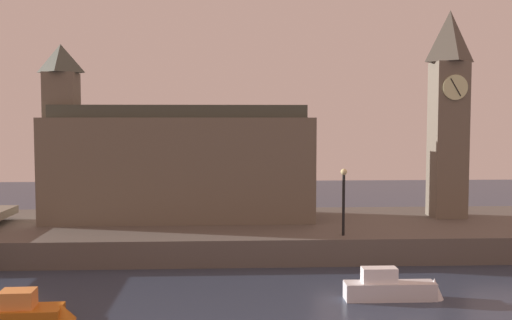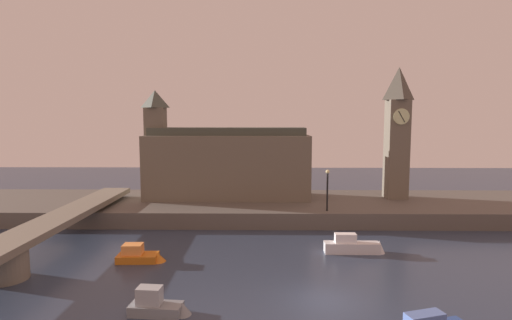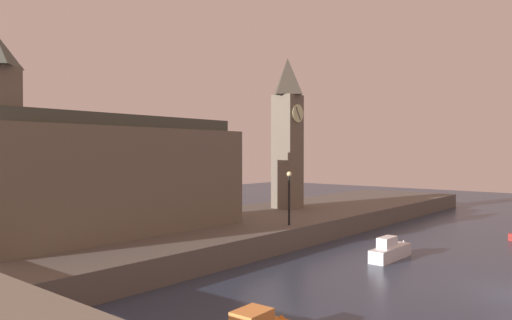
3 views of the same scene
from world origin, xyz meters
TOP-DOWN VIEW (x-y plane):
  - far_embankment at (0.00, 20.00)m, footprint 70.00×12.00m
  - clock_tower at (10.74, 21.36)m, footprint 2.35×2.40m
  - parliament_hall at (-7.52, 21.36)m, footprint 17.21×5.20m
  - streetlamp at (2.58, 15.25)m, footprint 0.36×0.36m
  - boat_ferry_white at (3.54, 8.02)m, footprint 4.49×1.02m

SIDE VIEW (x-z plane):
  - boat_ferry_white at x=3.54m, z-range -0.25..1.28m
  - far_embankment at x=0.00m, z-range 0.00..1.50m
  - streetlamp at x=2.58m, z-range 1.98..5.75m
  - parliament_hall at x=-7.52m, z-range -0.45..10.88m
  - clock_tower at x=10.74m, z-range 1.76..15.44m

